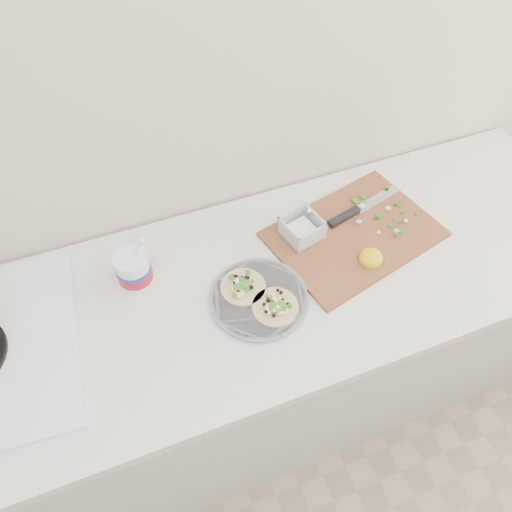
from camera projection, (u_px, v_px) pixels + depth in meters
name	position (u px, v px, depth m)	size (l,w,h in m)	color
counter	(213.00, 369.00, 1.70)	(2.44, 0.66, 0.90)	beige
taco_plate	(259.00, 297.00, 1.33)	(0.27, 0.27, 0.04)	slate
tub	(134.00, 268.00, 1.33)	(0.10, 0.10, 0.21)	white
cutboard	(349.00, 230.00, 1.47)	(0.54, 0.43, 0.07)	brown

